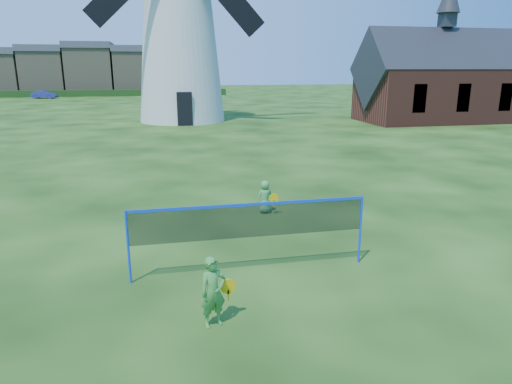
{
  "coord_description": "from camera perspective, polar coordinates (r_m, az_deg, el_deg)",
  "views": [
    {
      "loc": [
        -1.89,
        -9.37,
        4.25
      ],
      "look_at": [
        0.2,
        0.5,
        1.5
      ],
      "focal_mm": 31.95,
      "sensor_mm": 36.0,
      "label": 1
    }
  ],
  "objects": [
    {
      "name": "badminton_net",
      "position": [
        9.55,
        -0.73,
        -3.76
      ],
      "size": [
        5.05,
        0.05,
        1.55
      ],
      "color": "blue",
      "rests_on": "ground"
    },
    {
      "name": "ground",
      "position": [
        10.46,
        -0.51,
        -8.72
      ],
      "size": [
        220.0,
        220.0,
        0.0
      ],
      "primitive_type": "plane",
      "color": "black",
      "rests_on": "ground"
    },
    {
      "name": "hedge",
      "position": [
        78.1,
        -27.4,
        10.84
      ],
      "size": [
        62.0,
        0.8,
        1.0
      ],
      "primitive_type": "cube",
      "color": "#193814",
      "rests_on": "ground"
    },
    {
      "name": "windmill",
      "position": [
        38.67,
        -9.6,
        19.51
      ],
      "size": [
        13.59,
        6.89,
        20.09
      ],
      "color": "silver",
      "rests_on": "ground"
    },
    {
      "name": "player_boy",
      "position": [
        13.74,
        1.16,
        -0.61
      ],
      "size": [
        0.62,
        0.42,
        0.99
      ],
      "rotation": [
        0.0,
        0.0,
        3.28
      ],
      "color": "#4DA053",
      "rests_on": "ground"
    },
    {
      "name": "player_girl",
      "position": [
        7.86,
        -5.36,
        -12.35
      ],
      "size": [
        0.68,
        0.42,
        1.24
      ],
      "rotation": [
        0.0,
        0.0,
        0.3
      ],
      "color": "#41913A",
      "rests_on": "ground"
    },
    {
      "name": "chapel",
      "position": [
        40.8,
        22.13,
        12.6
      ],
      "size": [
        13.14,
        6.37,
        11.11
      ],
      "color": "brown",
      "rests_on": "ground"
    },
    {
      "name": "car_right",
      "position": [
        73.45,
        -24.96,
        11.01
      ],
      "size": [
        3.67,
        1.98,
        1.15
      ],
      "primitive_type": "imported",
      "rotation": [
        0.0,
        0.0,
        1.34
      ],
      "color": "navy",
      "rests_on": "ground"
    },
    {
      "name": "terraced_houses",
      "position": [
        84.87,
        -29.31,
        13.11
      ],
      "size": [
        51.47,
        8.4,
        8.26
      ],
      "color": "gray",
      "rests_on": "ground"
    }
  ]
}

